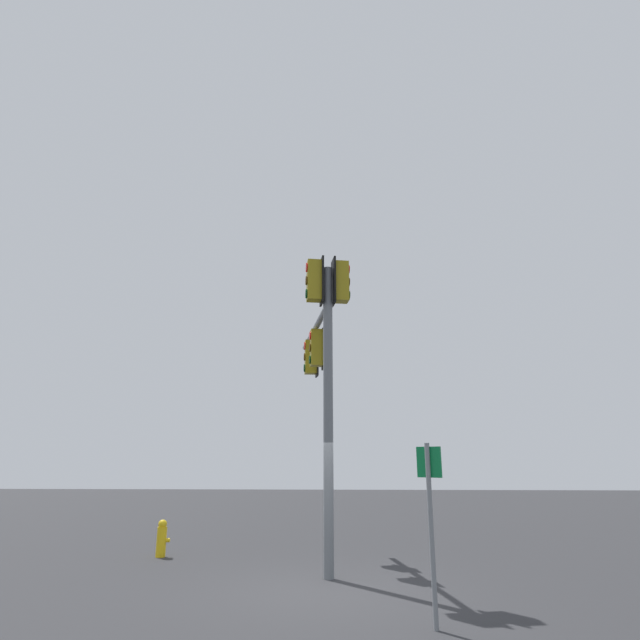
# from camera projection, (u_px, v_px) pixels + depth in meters

# --- Properties ---
(ground_plane) EXTENTS (60.00, 60.00, 0.00)m
(ground_plane) POSITION_uv_depth(u_px,v_px,m) (322.00, 591.00, 8.75)
(ground_plane) COLOR #2D2D30
(signal_mast_assembly) EXTENTS (1.35, 4.58, 6.44)m
(signal_mast_assembly) POSITION_uv_depth(u_px,v_px,m) (322.00, 349.00, 11.73)
(signal_mast_assembly) COLOR slate
(signal_mast_assembly) RESTS_ON ground
(route_sign_primary) EXTENTS (0.32, 0.25, 2.41)m
(route_sign_primary) POSITION_uv_depth(u_px,v_px,m) (431.00, 508.00, 7.16)
(route_sign_primary) COLOR slate
(route_sign_primary) RESTS_ON ground
(fire_hydrant) EXTENTS (0.30, 0.22, 0.81)m
(fire_hydrant) POSITION_uv_depth(u_px,v_px,m) (162.00, 538.00, 11.92)
(fire_hydrant) COLOR yellow
(fire_hydrant) RESTS_ON ground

